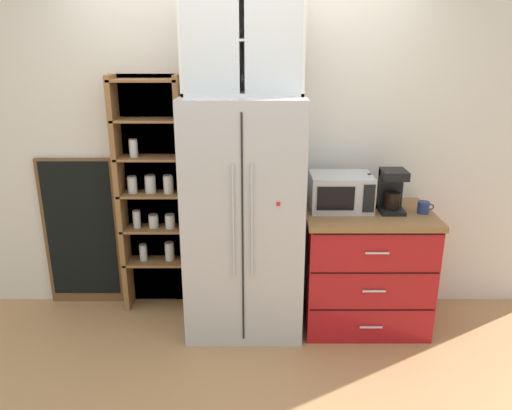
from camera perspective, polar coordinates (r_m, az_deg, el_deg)
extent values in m
plane|color=tan|center=(3.94, -1.50, -13.25)|extent=(10.71, 10.71, 0.00)
cube|color=silver|center=(3.83, -1.53, 6.50)|extent=(5.01, 0.10, 2.55)
cube|color=#B7BABF|center=(3.57, -1.61, -1.31)|extent=(0.83, 0.68, 1.72)
cube|color=black|center=(3.25, -1.75, -3.35)|extent=(0.01, 0.01, 1.58)
cylinder|color=#B7BABF|center=(3.21, -2.84, -2.00)|extent=(0.02, 0.02, 0.77)
cylinder|color=#B7BABF|center=(3.21, -0.69, -2.00)|extent=(0.02, 0.02, 0.77)
cube|color=red|center=(3.18, 2.39, 0.11)|extent=(0.02, 0.01, 0.02)
cube|color=brown|center=(3.97, -11.78, 1.24)|extent=(0.55, 0.04, 1.84)
cube|color=olive|center=(3.92, -15.50, 0.70)|extent=(0.04, 0.20, 1.84)
cube|color=olive|center=(3.82, -8.65, 0.72)|extent=(0.04, 0.20, 1.84)
cube|color=olive|center=(4.05, -11.62, -6.41)|extent=(0.49, 0.20, 0.02)
cylinder|color=silver|center=(4.05, -13.03, -5.41)|extent=(0.06, 0.06, 0.12)
cylinder|color=white|center=(4.06, -13.01, -5.64)|extent=(0.05, 0.05, 0.08)
cylinder|color=#B2B2B7|center=(4.03, -13.10, -4.54)|extent=(0.06, 0.06, 0.01)
cylinder|color=silver|center=(4.01, -10.11, -5.34)|extent=(0.07, 0.07, 0.14)
cylinder|color=beige|center=(4.02, -10.09, -5.61)|extent=(0.06, 0.06, 0.09)
cylinder|color=#B2B2B7|center=(3.98, -10.17, -4.34)|extent=(0.07, 0.07, 0.01)
cube|color=olive|center=(3.94, -11.88, -2.69)|extent=(0.49, 0.20, 0.02)
cylinder|color=silver|center=(3.95, -13.76, -1.67)|extent=(0.06, 0.06, 0.13)
cylinder|color=brown|center=(3.95, -13.74, -1.93)|extent=(0.05, 0.05, 0.09)
cylinder|color=#B2B2B7|center=(3.92, -13.83, -0.72)|extent=(0.06, 0.06, 0.01)
cylinder|color=silver|center=(3.92, -11.90, -1.91)|extent=(0.08, 0.08, 0.09)
cylinder|color=#2D2D2D|center=(3.93, -11.89, -2.10)|extent=(0.07, 0.07, 0.06)
cylinder|color=#B2B2B7|center=(3.91, -11.95, -1.19)|extent=(0.07, 0.07, 0.01)
cylinder|color=silver|center=(3.89, -10.06, -1.94)|extent=(0.07, 0.07, 0.10)
cylinder|color=#CCB78C|center=(3.89, -10.05, -2.15)|extent=(0.06, 0.06, 0.07)
cylinder|color=#B2B2B7|center=(3.87, -10.10, -1.17)|extent=(0.07, 0.07, 0.01)
cube|color=olive|center=(3.85, -12.15, 1.22)|extent=(0.49, 0.20, 0.02)
cylinder|color=silver|center=(3.87, -14.25, 2.20)|extent=(0.07, 0.07, 0.12)
cylinder|color=#382316|center=(3.87, -14.23, 1.94)|extent=(0.06, 0.06, 0.08)
cylinder|color=#B2B2B7|center=(3.85, -14.32, 3.13)|extent=(0.07, 0.07, 0.01)
cylinder|color=silver|center=(3.84, -12.26, 2.29)|extent=(0.08, 0.08, 0.13)
cylinder|color=white|center=(3.85, -12.24, 2.02)|extent=(0.07, 0.07, 0.09)
cylinder|color=#B2B2B7|center=(3.82, -12.33, 3.28)|extent=(0.08, 0.08, 0.01)
cylinder|color=silver|center=(3.80, -10.25, 2.28)|extent=(0.07, 0.07, 0.13)
cylinder|color=#E0C67F|center=(3.81, -10.24, 1.99)|extent=(0.06, 0.06, 0.09)
cylinder|color=#B2B2B7|center=(3.78, -10.31, 3.31)|extent=(0.07, 0.07, 0.01)
cube|color=olive|center=(3.78, -12.44, 5.30)|extent=(0.49, 0.20, 0.02)
cylinder|color=silver|center=(3.78, -14.13, 6.28)|extent=(0.06, 0.06, 0.12)
cylinder|color=#B77A38|center=(3.79, -14.11, 6.01)|extent=(0.05, 0.05, 0.08)
cylinder|color=#B2B2B7|center=(3.77, -14.21, 7.27)|extent=(0.06, 0.06, 0.01)
cube|color=olive|center=(3.73, -12.73, 9.51)|extent=(0.49, 0.20, 0.02)
cube|color=olive|center=(3.70, -13.05, 13.82)|extent=(0.49, 0.20, 0.02)
cube|color=#A8161C|center=(3.84, 12.13, -7.28)|extent=(0.89, 0.65, 0.86)
cube|color=olive|center=(3.67, 12.60, -0.96)|extent=(0.92, 0.68, 0.04)
cube|color=black|center=(3.63, 13.04, -11.69)|extent=(0.87, 0.00, 0.01)
cube|color=silver|center=(3.69, 12.92, -13.52)|extent=(0.16, 0.01, 0.01)
cube|color=black|center=(3.50, 13.37, -7.63)|extent=(0.87, 0.00, 0.01)
cube|color=silver|center=(3.55, 13.25, -9.60)|extent=(0.16, 0.01, 0.01)
cube|color=black|center=(3.39, 13.72, -3.28)|extent=(0.87, 0.00, 0.01)
cube|color=silver|center=(3.43, 13.59, -5.38)|extent=(0.16, 0.01, 0.01)
cube|color=#B7BABF|center=(3.63, 9.51, 1.52)|extent=(0.44, 0.32, 0.26)
cube|color=black|center=(3.47, 8.97, 0.74)|extent=(0.26, 0.01, 0.17)
cube|color=black|center=(3.51, 12.67, 0.74)|extent=(0.08, 0.01, 0.20)
cube|color=black|center=(3.68, 15.07, -0.53)|extent=(0.17, 0.20, 0.03)
cube|color=black|center=(3.70, 14.97, 1.79)|extent=(0.17, 0.06, 0.30)
cube|color=black|center=(3.61, 15.42, 3.45)|extent=(0.17, 0.20, 0.06)
cylinder|color=black|center=(3.65, 15.21, 0.53)|extent=(0.11, 0.11, 0.12)
cylinder|color=navy|center=(3.71, 18.51, -0.24)|extent=(0.08, 0.08, 0.09)
torus|color=navy|center=(3.73, 19.29, -0.18)|extent=(0.05, 0.01, 0.05)
cylinder|color=#285B33|center=(3.71, 12.46, 0.99)|extent=(0.07, 0.07, 0.17)
cone|color=#285B33|center=(3.68, 12.56, 2.35)|extent=(0.07, 0.07, 0.04)
cylinder|color=#285B33|center=(3.68, 12.59, 2.80)|extent=(0.03, 0.03, 0.07)
cylinder|color=black|center=(3.67, 12.63, 3.40)|extent=(0.03, 0.03, 0.01)
cylinder|color=brown|center=(3.69, 12.55, 0.96)|extent=(0.07, 0.07, 0.18)
cone|color=brown|center=(3.66, 12.65, 2.41)|extent=(0.07, 0.07, 0.04)
cylinder|color=brown|center=(3.65, 12.68, 2.86)|extent=(0.03, 0.03, 0.07)
cylinder|color=black|center=(3.64, 12.73, 3.47)|extent=(0.03, 0.03, 0.01)
cube|color=silver|center=(3.53, -1.72, 18.44)|extent=(0.79, 0.02, 0.69)
cube|color=silver|center=(3.40, -1.73, 12.76)|extent=(0.79, 0.32, 0.02)
cube|color=silver|center=(3.42, -8.64, 18.26)|extent=(0.02, 0.32, 0.69)
cube|color=silver|center=(3.40, 5.11, 18.39)|extent=(0.02, 0.32, 0.69)
cube|color=silver|center=(3.38, -1.79, 18.45)|extent=(0.76, 0.30, 0.02)
cube|color=silver|center=(3.24, -5.56, 18.38)|extent=(0.37, 0.01, 0.65)
cube|color=silver|center=(3.23, 1.85, 18.45)|extent=(0.37, 0.01, 0.65)
cylinder|color=silver|center=(3.42, -6.52, 12.89)|extent=(0.05, 0.05, 0.00)
cylinder|color=silver|center=(3.41, -6.54, 13.44)|extent=(0.01, 0.01, 0.07)
cone|color=silver|center=(3.41, -6.58, 14.44)|extent=(0.06, 0.06, 0.05)
cylinder|color=silver|center=(3.40, -1.73, 12.97)|extent=(0.05, 0.05, 0.00)
cylinder|color=silver|center=(3.39, -1.74, 13.52)|extent=(0.01, 0.01, 0.07)
cone|color=silver|center=(3.39, -1.75, 14.53)|extent=(0.06, 0.06, 0.05)
cylinder|color=silver|center=(3.40, 3.08, 12.96)|extent=(0.05, 0.05, 0.00)
cylinder|color=silver|center=(3.40, 3.09, 13.51)|extent=(0.01, 0.01, 0.07)
cone|color=silver|center=(3.39, 3.10, 14.52)|extent=(0.06, 0.06, 0.05)
cylinder|color=white|center=(3.40, -6.05, 19.04)|extent=(0.06, 0.06, 0.07)
cylinder|color=white|center=(3.39, -3.22, 19.11)|extent=(0.06, 0.06, 0.07)
cylinder|color=white|center=(3.38, -0.37, 19.14)|extent=(0.06, 0.06, 0.07)
cylinder|color=white|center=(3.39, 2.48, 19.13)|extent=(0.06, 0.06, 0.07)
cube|color=brown|center=(4.20, -19.62, -3.05)|extent=(0.60, 0.04, 1.21)
cube|color=black|center=(4.17, -19.75, -2.76)|extent=(0.54, 0.01, 1.11)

